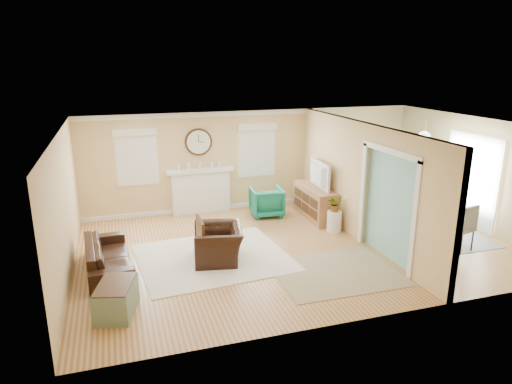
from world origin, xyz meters
The scene contains 29 objects.
floor centered at (0.00, 0.00, 0.00)m, with size 9.00×9.00×0.00m, color olive.
wall_back centered at (0.00, 3.00, 1.30)m, with size 9.00×0.02×2.60m, color #D8B57C.
wall_front centered at (0.00, -3.00, 1.30)m, with size 9.00×0.02×2.60m, color #D8B57C.
wall_left centered at (-4.50, 0.00, 1.30)m, with size 0.02×6.00×2.60m, color #D8B57C.
wall_right centered at (4.50, 0.00, 1.30)m, with size 0.02×6.00×2.60m, color #D8B57C.
ceiling centered at (0.00, 0.00, 2.60)m, with size 9.00×6.00×0.02m, color white.
partition centered at (1.51, 0.28, 1.36)m, with size 0.17×6.00×2.60m.
fireplace centered at (-1.50, 2.88, 0.60)m, with size 1.70×0.30×1.17m.
wall_clock centered at (-1.50, 2.97, 1.85)m, with size 0.70×0.07×0.70m.
window_left centered at (-3.05, 2.95, 1.66)m, with size 1.05×0.13×1.42m.
window_right centered at (0.05, 2.95, 1.66)m, with size 1.05×0.13×1.42m.
french_doors centered at (4.45, 0.00, 1.10)m, with size 0.06×1.70×2.20m.
pendant centered at (3.00, 0.00, 2.20)m, with size 0.30×0.30×0.55m.
rug_cream centered at (-1.82, -0.06, 0.01)m, with size 2.92×2.53×0.02m, color white.
rug_jute centered at (0.23, -1.40, 0.01)m, with size 2.25×1.84×0.01m, color tan.
rug_grey centered at (3.15, -0.04, 0.01)m, with size 2.24×2.80×0.01m, color gray.
sofa centered at (-3.83, -0.05, 0.29)m, with size 2.01×0.78×0.59m, color black.
eames_chair centered at (-1.74, -0.19, 0.35)m, with size 1.07×0.93×0.69m, color black.
green_chair centered at (0.05, 2.12, 0.37)m, with size 0.78×0.80×0.73m, color #106552.
trunk centered at (-3.72, -1.66, 0.25)m, with size 0.74×0.98×0.51m.
credenza centered at (1.18, 1.60, 0.40)m, with size 0.55×1.63×0.80m.
tv centered at (1.16, 1.60, 1.13)m, with size 1.14×0.15×0.65m, color black.
garden_stool centered at (1.18, 0.55, 0.25)m, with size 0.34×0.34×0.50m, color white.
potted_plant centered at (1.18, 0.55, 0.69)m, with size 0.35×0.30×0.38m, color #337F33.
dining_table centered at (3.15, -0.04, 0.30)m, with size 1.73×0.96×0.61m, color #422711.
dining_chair_n centered at (3.13, 1.07, 0.60)m, with size 0.51×0.51×1.02m.
dining_chair_s centered at (3.20, -1.21, 0.60)m, with size 0.54×0.54×1.01m.
dining_chair_w centered at (2.56, 0.00, 0.54)m, with size 0.45×0.45×0.92m.
dining_chair_e centered at (3.88, -0.04, 0.60)m, with size 0.54×0.54×1.02m.
Camera 1 is at (-3.53, -8.43, 3.85)m, focal length 32.00 mm.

